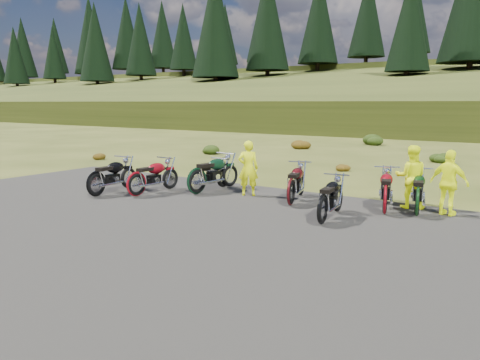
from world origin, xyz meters
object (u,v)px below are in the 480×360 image
Objects in this scene: motorcycle_3 at (196,195)px; motorcycle_7 at (416,217)px; person_middle at (248,169)px; motorcycle_0 at (97,197)px.

motorcycle_7 is at bearing -78.73° from motorcycle_3.
motorcycle_7 reaches higher than motorcycle_3.
person_middle is at bearing -60.64° from motorcycle_3.
motorcycle_3 is 6.56m from motorcycle_7.
person_middle is at bearing 78.75° from motorcycle_7.
motorcycle_0 is 3.04m from motorcycle_3.
motorcycle_7 is (6.50, 0.91, 0.00)m from motorcycle_3.
motorcycle_7 is 5.08m from person_middle.
motorcycle_0 is 9.23m from motorcycle_7.
person_middle is (1.49, 0.73, 0.85)m from motorcycle_3.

